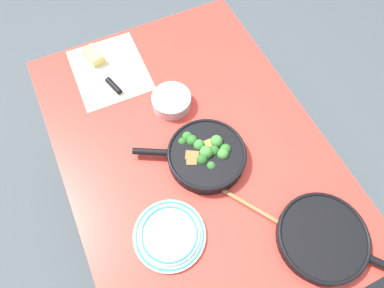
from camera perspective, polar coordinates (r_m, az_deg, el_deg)
The scene contains 10 objects.
ground_plane at distance 1.92m, azimuth 0.00°, elevation -10.36°, with size 14.00×14.00×0.00m, color #424C51.
dining_table_red at distance 1.31m, azimuth 0.00°, elevation -1.91°, with size 1.29×0.92×0.73m.
skillet_broccoli at distance 1.19m, azimuth 2.28°, elevation -1.75°, with size 0.28×0.37×0.08m.
skillet_eggs at distance 1.18m, azimuth 21.04°, elevation -14.39°, with size 0.37×0.33×0.04m.
wooden_spoon at distance 1.17m, azimuth 13.60°, elevation -12.22°, with size 0.33×0.23×0.02m.
parchment_sheet at distance 1.48m, azimuth -13.55°, elevation 11.90°, with size 0.34×0.29×0.00m.
grater_knife at distance 1.44m, azimuth -14.07°, elevation 10.54°, with size 0.26×0.10×0.02m.
cheese_block at distance 1.51m, azimuth -16.15°, elevation 13.89°, with size 0.10×0.07×0.04m.
dinner_plate_stack at distance 1.12m, azimuth -3.78°, elevation -14.86°, with size 0.23×0.23×0.03m.
prep_bowl_steel at distance 1.32m, azimuth -3.43°, elevation 7.16°, with size 0.15×0.15×0.05m.
Camera 1 is at (-0.51, 0.24, 1.83)m, focal length 32.00 mm.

